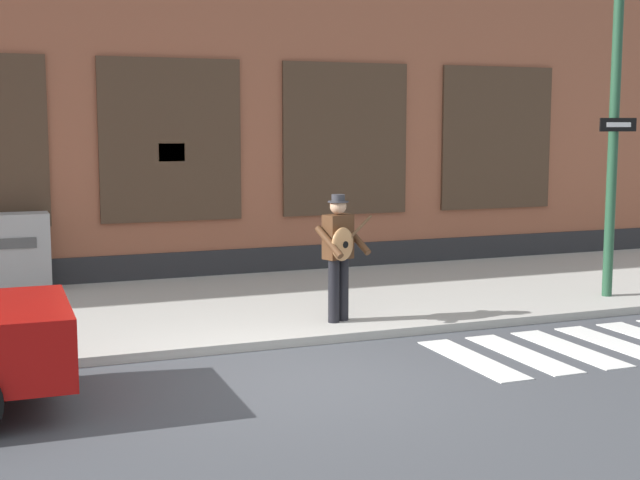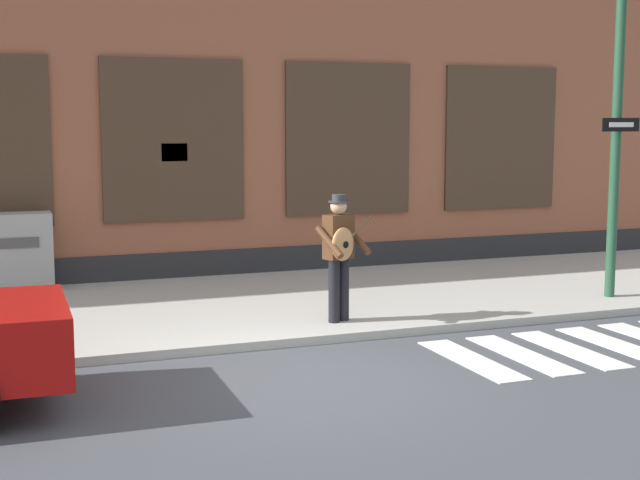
% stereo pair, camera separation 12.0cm
% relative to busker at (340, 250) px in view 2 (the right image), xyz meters
% --- Properties ---
extents(ground_plane, '(160.00, 160.00, 0.00)m').
position_rel_busker_xyz_m(ground_plane, '(-1.33, -1.97, -1.08)').
color(ground_plane, '#424449').
extents(sidewalk, '(28.00, 4.85, 0.11)m').
position_rel_busker_xyz_m(sidewalk, '(-1.33, 1.76, -1.02)').
color(sidewalk, '#ADAAA3').
rests_on(sidewalk, ground).
extents(building_backdrop, '(28.00, 4.06, 7.96)m').
position_rel_busker_xyz_m(building_backdrop, '(-1.33, 6.18, 2.90)').
color(building_backdrop, '#99563D').
rests_on(building_backdrop, ground).
extents(crosswalk, '(5.20, 1.90, 0.01)m').
position_rel_busker_xyz_m(crosswalk, '(3.25, -1.96, -1.07)').
color(crosswalk, silver).
rests_on(crosswalk, ground).
extents(busker, '(0.78, 0.67, 1.69)m').
position_rel_busker_xyz_m(busker, '(0.00, 0.00, 0.00)').
color(busker, black).
rests_on(busker, sidewalk).
extents(utility_box, '(1.05, 0.53, 1.24)m').
position_rel_busker_xyz_m(utility_box, '(-3.90, 3.73, -0.34)').
color(utility_box, '#9E9E9E').
rests_on(utility_box, sidewalk).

